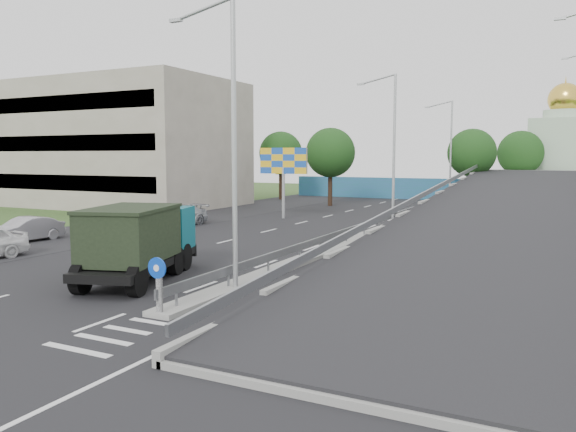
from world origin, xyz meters
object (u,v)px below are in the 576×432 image
Objects in this scene: church at (562,152)px; parked_car_d at (175,216)px; billboard at (283,165)px; parked_car_c at (129,224)px; lamp_post_mid at (391,142)px; sign_bollard at (159,285)px; lamp_post_near at (229,128)px; dump_truck at (140,239)px; parked_car_b at (25,230)px; lamp_post_far at (449,146)px.

parked_car_d is (-23.47, -39.75, -4.58)m from church.
parked_car_c is at bearing -106.20° from billboard.
lamp_post_mid is 17.71m from parked_car_c.
parked_car_c is (-12.79, 12.77, -0.24)m from sign_bollard.
lamp_post_near is at bearing -100.38° from church.
dump_truck is (-4.24, 0.06, -4.18)m from lamp_post_near.
parked_car_d is at bearing 99.34° from parked_car_c.
parked_car_c is at bearing 51.67° from parked_car_b.
lamp_post_far is at bearing 90.00° from lamp_post_near.
church is at bearing 65.18° from parked_car_c.
parked_car_b is (-12.50, 4.67, -0.92)m from dump_truck.
lamp_post_near is at bearing -90.00° from lamp_post_mid.
billboard is 9.59m from parked_car_d.
church is 50.69m from parked_car_c.
lamp_post_far is (0.00, 40.00, 0.00)m from lamp_post_near.
parked_car_c is 1.14× the size of parked_car_d.
parked_car_c is at bearing -72.77° from parked_car_d.
parked_car_d reaches higher than parked_car_b.
sign_bollard is 0.12× the size of church.
lamp_post_near reaches higher than sign_bollard.
dump_truck is at bearing -43.71° from parked_car_c.
church reaches higher than parked_car_c.
billboard is 19.20m from parked_car_b.
parked_car_b is at bearing 152.77° from sign_bollard.
lamp_post_mid is 23.22m from parked_car_b.
billboard is 1.09× the size of parked_car_d.
sign_bollard reaches higher than parked_car_c.
sign_bollard is at bearing -23.31° from parked_car_b.
sign_bollard is at bearing -91.64° from lamp_post_near.
dump_truck is 12.44m from parked_car_c.
billboard is at bearing -116.84° from lamp_post_far.
lamp_post_near is 1.00× the size of lamp_post_mid.
parked_car_d is at bearing -117.81° from lamp_post_far.
parked_car_d is (-0.68, 5.30, -0.07)m from parked_car_c.
lamp_post_near is at bearing -90.00° from lamp_post_far.
sign_bollard is 18.08m from parked_car_c.
dump_truck is (-14.13, -53.94, -3.68)m from church.
sign_bollard reaches higher than parked_car_b.
parked_car_b is at bearing 164.22° from lamp_post_near.
lamp_post_near is at bearing -11.86° from parked_car_b.
lamp_post_near is 40.00m from lamp_post_far.
sign_bollard is 0.17× the size of lamp_post_mid.
church is at bearing 80.19° from sign_bollard.
billboard is 14.01m from parked_car_c.
dump_truck is at bearing -102.00° from lamp_post_mid.
church is (10.00, 57.83, 4.28)m from sign_bollard.
billboard reaches higher than parked_car_d.
church reaches higher than parked_car_b.
parked_car_b is 10.03m from parked_car_d.
sign_bollard is 22.55m from parked_car_d.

